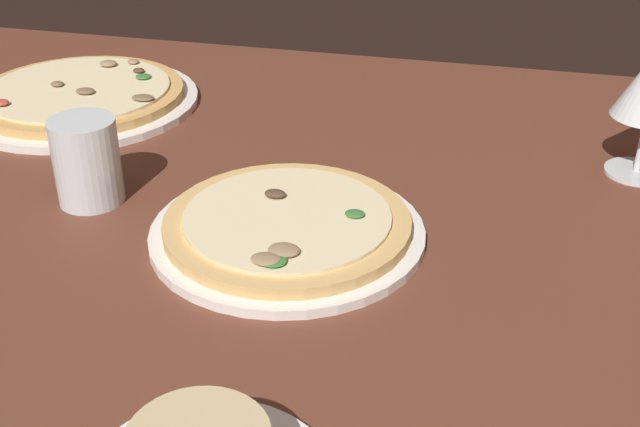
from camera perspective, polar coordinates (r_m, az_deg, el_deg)
dining_table at (r=81.08cm, az=2.27°, el=-3.23°), size 150.00×110.00×4.00cm
pizza_main at (r=80.14cm, az=-2.29°, el=-0.97°), size 27.12×27.12×3.34cm
pizza_side at (r=115.81cm, az=-16.40°, el=7.83°), size 31.58×31.58×3.39cm
water_glass at (r=88.94cm, az=-15.90°, el=3.18°), size 6.95×6.95×9.23cm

